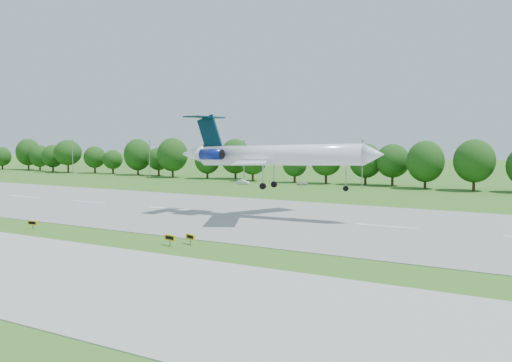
% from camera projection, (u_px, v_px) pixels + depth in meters
% --- Properties ---
extents(ground, '(600.00, 600.00, 0.00)m').
position_uv_depth(ground, '(53.00, 228.00, 80.51)').
color(ground, '#296119').
rests_on(ground, ground).
extents(runway, '(400.00, 45.00, 0.08)m').
position_uv_depth(runway, '(168.00, 209.00, 101.85)').
color(runway, gray).
rests_on(runway, ground).
extents(tree_line, '(288.40, 8.40, 10.40)m').
position_uv_depth(tree_line, '(324.00, 161.00, 158.58)').
color(tree_line, '#382314').
rests_on(tree_line, ground).
extents(light_poles, '(175.90, 0.25, 12.19)m').
position_uv_depth(light_poles, '(300.00, 162.00, 151.33)').
color(light_poles, gray).
rests_on(light_poles, ground).
extents(airliner, '(35.02, 25.51, 11.95)m').
position_uv_depth(airliner, '(269.00, 154.00, 90.25)').
color(airliner, white).
rests_on(airliner, ground).
extents(taxi_sign_left, '(1.66, 0.43, 1.16)m').
position_uv_depth(taxi_sign_left, '(33.00, 223.00, 79.23)').
color(taxi_sign_left, gray).
rests_on(taxi_sign_left, ground).
extents(taxi_sign_centre, '(1.83, 0.51, 1.28)m').
position_uv_depth(taxi_sign_centre, '(170.00, 238.00, 66.88)').
color(taxi_sign_centre, gray).
rests_on(taxi_sign_centre, ground).
extents(taxi_sign_right, '(1.69, 0.73, 1.21)m').
position_uv_depth(taxi_sign_right, '(190.00, 237.00, 67.79)').
color(taxi_sign_right, gray).
rests_on(taxi_sign_right, ground).
extents(service_vehicle_a, '(3.78, 1.45, 1.23)m').
position_uv_depth(service_vehicle_a, '(243.00, 182.00, 156.35)').
color(service_vehicle_a, silver).
rests_on(service_vehicle_a, ground).
extents(service_vehicle_b, '(3.32, 2.02, 1.06)m').
position_uv_depth(service_vehicle_b, '(302.00, 183.00, 153.55)').
color(service_vehicle_b, silver).
rests_on(service_vehicle_b, ground).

